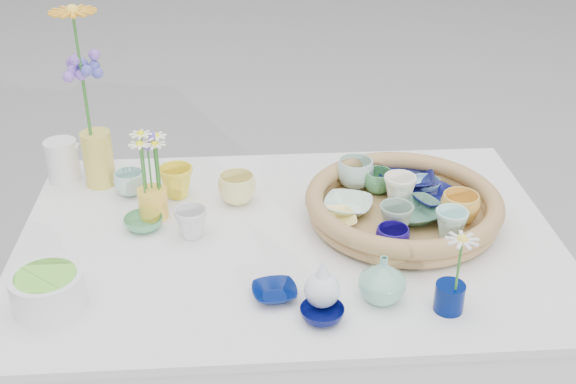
{
  "coord_description": "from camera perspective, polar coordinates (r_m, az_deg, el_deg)",
  "views": [
    {
      "loc": [
        -0.1,
        -1.43,
        1.68
      ],
      "look_at": [
        0.0,
        0.02,
        0.87
      ],
      "focal_mm": 45.0,
      "sensor_mm": 36.0,
      "label": 1
    }
  ],
  "objects": [
    {
      "name": "wicker_tray",
      "position": [
        1.76,
        9.08,
        -1.11
      ],
      "size": [
        0.47,
        0.47,
        0.08
      ],
      "primitive_type": null,
      "color": "#A2814C",
      "rests_on": "display_table"
    },
    {
      "name": "tray_ceramic_0",
      "position": [
        1.89,
        9.32,
        1.04
      ],
      "size": [
        0.17,
        0.17,
        0.04
      ],
      "primitive_type": "imported",
      "rotation": [
        0.0,
        0.0,
        -0.18
      ],
      "color": "#0B0E43",
      "rests_on": "wicker_tray"
    },
    {
      "name": "tray_ceramic_1",
      "position": [
        1.82,
        11.5,
        -0.43
      ],
      "size": [
        0.15,
        0.15,
        0.03
      ],
      "primitive_type": "imported",
      "rotation": [
        0.0,
        0.0,
        0.37
      ],
      "color": "#0A0D45",
      "rests_on": "wicker_tray"
    },
    {
      "name": "tray_ceramic_2",
      "position": [
        1.75,
        13.42,
        -1.23
      ],
      "size": [
        0.1,
        0.1,
        0.07
      ],
      "primitive_type": "imported",
      "rotation": [
        0.0,
        0.0,
        0.1
      ],
      "color": "gold",
      "rests_on": "wicker_tray"
    },
    {
      "name": "tray_ceramic_3",
      "position": [
        1.75,
        10.03,
        -1.59
      ],
      "size": [
        0.17,
        0.17,
        0.03
      ],
      "primitive_type": "imported",
      "rotation": [
        0.0,
        0.0,
        0.3
      ],
      "color": "#3E705B",
      "rests_on": "wicker_tray"
    },
    {
      "name": "tray_ceramic_4",
      "position": [
        1.67,
        8.51,
        -2.14
      ],
      "size": [
        0.1,
        0.1,
        0.07
      ],
      "primitive_type": "imported",
      "rotation": [
        0.0,
        0.0,
        0.3
      ],
      "color": "gray",
      "rests_on": "wicker_tray"
    },
    {
      "name": "tray_ceramic_5",
      "position": [
        1.76,
        4.77,
        -1.07
      ],
      "size": [
        0.15,
        0.15,
        0.03
      ],
      "primitive_type": "imported",
      "rotation": [
        0.0,
        0.0,
        -0.33
      ],
      "color": "silver",
      "rests_on": "wicker_tray"
    },
    {
      "name": "tray_ceramic_6",
      "position": [
        1.86,
        5.33,
        1.49
      ],
      "size": [
        0.1,
        0.1,
        0.07
      ],
      "primitive_type": "imported",
      "rotation": [
        0.0,
        0.0,
        0.06
      ],
      "color": "#A8CBC3",
      "rests_on": "wicker_tray"
    },
    {
      "name": "tray_ceramic_7",
      "position": [
        1.79,
        8.79,
        0.17
      ],
      "size": [
        0.1,
        0.1,
        0.07
      ],
      "primitive_type": "imported",
      "rotation": [
        0.0,
        0.0,
        0.34
      ],
      "color": "white",
      "rests_on": "wicker_tray"
    },
    {
      "name": "tray_ceramic_8",
      "position": [
        1.88,
        10.76,
        0.58
      ],
      "size": [
        0.08,
        0.08,
        0.02
      ],
      "primitive_type": "imported",
      "rotation": [
        0.0,
        0.0,
        0.07
      ],
      "color": "#92D8FF",
      "rests_on": "wicker_tray"
    },
    {
      "name": "tray_ceramic_9",
      "position": [
        1.61,
        8.25,
        -3.74
      ],
      "size": [
        0.1,
        0.1,
        0.06
      ],
      "primitive_type": "imported",
      "rotation": [
        0.0,
        0.0,
        0.37
      ],
      "color": "#140963",
      "rests_on": "wicker_tray"
    },
    {
      "name": "tray_ceramic_10",
      "position": [
        1.7,
        3.63,
        -2.25
      ],
      "size": [
        0.12,
        0.12,
        0.03
      ],
      "primitive_type": "imported",
      "rotation": [
        0.0,
        0.0,
        0.16
      ],
      "color": "#FFE67E",
      "rests_on": "wicker_tray"
    },
    {
      "name": "tray_ceramic_11",
      "position": [
        1.68,
        12.74,
        -2.5
      ],
      "size": [
        0.09,
        0.09,
        0.07
      ],
      "primitive_type": "imported",
      "rotation": [
        0.0,
        0.0,
        0.28
      ],
      "color": "#B0E6DE",
      "rests_on": "wicker_tray"
    },
    {
      "name": "tray_ceramic_12",
      "position": [
        1.84,
        7.13,
        0.83
      ],
      "size": [
        0.09,
        0.09,
        0.06
      ],
      "primitive_type": "imported",
      "rotation": [
        0.0,
        0.0,
        -0.2
      ],
      "color": "#478E57",
      "rests_on": "wicker_tray"
    },
    {
      "name": "loose_ceramic_0",
      "position": [
        1.86,
        -8.8,
        0.81
      ],
      "size": [
        0.11,
        0.11,
        0.08
      ],
      "primitive_type": "imported",
      "rotation": [
        0.0,
        0.0,
        -0.31
      ],
      "color": "yellow",
      "rests_on": "display_table"
    },
    {
      "name": "loose_ceramic_1",
      "position": [
        1.82,
        -4.05,
        0.27
      ],
      "size": [
        0.12,
        0.12,
        0.08
      ],
      "primitive_type": "imported",
      "rotation": [
        0.0,
        0.0,
        0.37
      ],
      "color": "#E6D987",
      "rests_on": "display_table"
    },
    {
      "name": "loose_ceramic_2",
      "position": [
        1.75,
        -11.33,
        -2.39
      ],
      "size": [
        0.11,
        0.11,
        0.03
      ],
      "primitive_type": "imported",
      "rotation": [
        0.0,
        0.0,
        0.24
      ],
      "color": "#4D9662",
      "rests_on": "display_table"
    },
    {
      "name": "loose_ceramic_3",
      "position": [
        1.69,
        -7.65,
        -2.41
      ],
      "size": [
        0.09,
        0.09,
        0.07
      ],
      "primitive_type": "imported",
      "rotation": [
        0.0,
        0.0,
        0.24
      ],
      "color": "silver",
      "rests_on": "display_table"
    },
    {
      "name": "loose_ceramic_4",
      "position": [
        1.5,
        -1.07,
        -7.96
      ],
      "size": [
        0.1,
        0.1,
        0.02
      ],
      "primitive_type": "imported",
      "rotation": [
        0.0,
        0.0,
        0.14
      ],
      "color": "#021353",
      "rests_on": "display_table"
    },
    {
      "name": "loose_ceramic_5",
      "position": [
        1.9,
        -12.4,
        0.69
      ],
      "size": [
        0.1,
        0.1,
        0.06
      ],
      "primitive_type": "imported",
      "rotation": [
        0.0,
        0.0,
        -0.24
      ],
      "color": "#ABD5CC",
      "rests_on": "display_table"
    },
    {
      "name": "loose_ceramic_6",
      "position": [
        1.44,
        2.71,
        -9.58
      ],
      "size": [
        0.11,
        0.11,
        0.03
      ],
      "primitive_type": "imported",
      "rotation": [
        0.0,
        0.0,
        -0.37
      ],
      "color": "#050943",
      "rests_on": "display_table"
    },
    {
      "name": "fluted_bowl",
      "position": [
        1.53,
        -18.43,
        -7.41
      ],
      "size": [
        0.19,
        0.19,
        0.08
      ],
      "primitive_type": null,
      "rotation": [
        0.0,
        0.0,
        0.41
      ],
      "color": "silver",
      "rests_on": "display_table"
    },
    {
      "name": "bud_vase_paleblue",
      "position": [
        1.45,
        2.73,
        -7.1
      ],
      "size": [
        0.08,
        0.08,
        0.11
      ],
      "primitive_type": null,
      "rotation": [
        0.0,
        0.0,
        -0.11
      ],
      "color": "silver",
      "rests_on": "display_table"
    },
    {
      "name": "bud_vase_seafoam",
      "position": [
        1.48,
        7.48,
        -6.8
      ],
      "size": [
        0.12,
        0.12,
        0.1
      ],
      "primitive_type": "imported",
      "rotation": [
        0.0,
        0.0,
        -0.21
      ],
      "color": "#76B9A0",
      "rests_on": "display_table"
    },
    {
      "name": "bud_vase_cobalt",
      "position": [
        1.49,
        12.63,
        -8.11
      ],
      "size": [
        0.08,
        0.08,
        0.06
      ],
      "primitive_type": "cylinder",
      "rotation": [
        0.0,
        0.0,
        -0.32
      ],
      "color": "#001050",
      "rests_on": "display_table"
    },
    {
      "name": "single_daisy",
      "position": [
        1.43,
        13.35,
        -5.64
      ],
      "size": [
        0.08,
        0.08,
        0.13
      ],
      "primitive_type": null,
      "rotation": [
        0.0,
        0.0,
        -0.13
      ],
      "color": "silver",
      "rests_on": "bud_vase_cobalt"
    },
    {
      "name": "tall_vase_yellow",
      "position": [
        1.95,
        -14.75,
        2.58
      ],
      "size": [
        0.1,
        0.1,
        0.15
      ],
      "primitive_type": "cylinder",
      "rotation": [
        0.0,
        0.0,
        0.4
      ],
      "color": "gold",
      "rests_on": "display_table"
    },
    {
      "name": "gerbera",
      "position": [
        1.85,
        -15.97,
        8.81
      ],
      "size": [
        0.13,
        0.13,
        0.34
      ],
      "primitive_type": null,
      "rotation": [
        0.0,
        0.0,
        0.02
      ],
      "color": "orange",
      "rests_on": "tall_vase_yellow"
    },
    {
      "name": "hydrangea",
      "position": [
        1.88,
        -15.63,
        6.89
      ],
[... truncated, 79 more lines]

